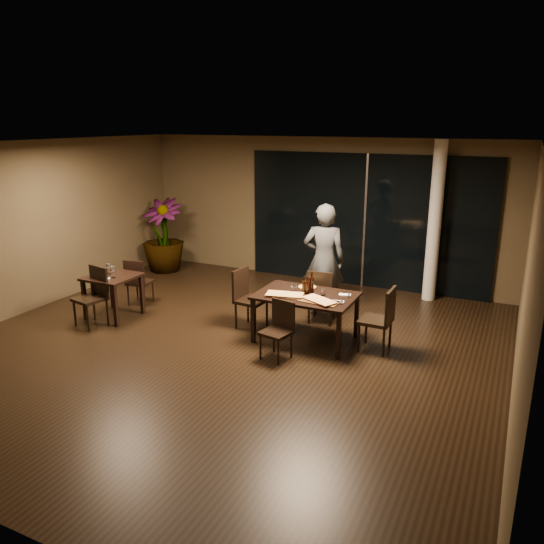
{
  "coord_description": "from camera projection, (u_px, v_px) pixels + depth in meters",
  "views": [
    {
      "loc": [
        3.87,
        -6.38,
        3.34
      ],
      "look_at": [
        0.44,
        0.76,
        1.05
      ],
      "focal_mm": 35.0,
      "sensor_mm": 36.0,
      "label": 1
    }
  ],
  "objects": [
    {
      "name": "round_pizza",
      "position": [
        307.0,
        287.0,
        8.46
      ],
      "size": [
        0.27,
        0.27,
        0.01
      ],
      "primitive_type": "cylinder",
      "color": "red",
      "rests_on": "main_table"
    },
    {
      "name": "wine_glass_b",
      "position": [
        113.0,
        272.0,
        8.98
      ],
      "size": [
        0.09,
        0.09,
        0.19
      ],
      "primitive_type": null,
      "color": "white",
      "rests_on": "side_table"
    },
    {
      "name": "ceiling",
      "position": [
        219.0,
        144.0,
        7.23
      ],
      "size": [
        8.0,
        8.0,
        0.04
      ],
      "primitive_type": "cube",
      "color": "silver",
      "rests_on": "wall_back"
    },
    {
      "name": "bottle_b",
      "position": [
        307.0,
        286.0,
        8.1
      ],
      "size": [
        0.06,
        0.06,
        0.29
      ],
      "primitive_type": null,
      "color": "black",
      "rests_on": "main_table"
    },
    {
      "name": "chair_main_near",
      "position": [
        279.0,
        326.0,
        7.62
      ],
      "size": [
        0.46,
        0.46,
        0.84
      ],
      "rotation": [
        0.0,
        0.0,
        -0.2
      ],
      "color": "black",
      "rests_on": "ground"
    },
    {
      "name": "chair_main_far",
      "position": [
        321.0,
        294.0,
        8.88
      ],
      "size": [
        0.49,
        0.49,
        0.94
      ],
      "rotation": [
        0.0,
        0.0,
        3.27
      ],
      "color": "black",
      "rests_on": "ground"
    },
    {
      "name": "wall_back",
      "position": [
        321.0,
        210.0,
        11.16
      ],
      "size": [
        8.0,
        0.1,
        3.0
      ],
      "primitive_type": "cube",
      "color": "#483C26",
      "rests_on": "ground"
    },
    {
      "name": "tumbler_left",
      "position": [
        294.0,
        288.0,
        8.28
      ],
      "size": [
        0.08,
        0.08,
        0.09
      ],
      "primitive_type": "cylinder",
      "color": "white",
      "rests_on": "main_table"
    },
    {
      "name": "side_napkin",
      "position": [
        104.0,
        279.0,
        8.92
      ],
      "size": [
        0.21,
        0.17,
        0.01
      ],
      "primitive_type": "cube",
      "rotation": [
        0.0,
        0.0,
        0.4
      ],
      "color": "white",
      "rests_on": "side_table"
    },
    {
      "name": "main_table",
      "position": [
        306.0,
        299.0,
        8.15
      ],
      "size": [
        1.5,
        1.0,
        0.75
      ],
      "color": "black",
      "rests_on": "ground"
    },
    {
      "name": "tumbler_right",
      "position": [
        323.0,
        292.0,
        8.1
      ],
      "size": [
        0.08,
        0.08,
        0.09
      ],
      "primitive_type": "cylinder",
      "color": "white",
      "rests_on": "main_table"
    },
    {
      "name": "napkin_near",
      "position": [
        338.0,
        302.0,
        7.79
      ],
      "size": [
        0.2,
        0.14,
        0.01
      ],
      "primitive_type": "cube",
      "rotation": [
        0.0,
        0.0,
        0.22
      ],
      "color": "silver",
      "rests_on": "main_table"
    },
    {
      "name": "oblong_pizza_left",
      "position": [
        285.0,
        295.0,
        8.06
      ],
      "size": [
        0.58,
        0.36,
        0.02
      ],
      "primitive_type": null,
      "rotation": [
        0.0,
        0.0,
        0.22
      ],
      "color": "maroon",
      "rests_on": "pizza_board_left"
    },
    {
      "name": "column",
      "position": [
        435.0,
        222.0,
        9.81
      ],
      "size": [
        0.24,
        0.24,
        3.0
      ],
      "primitive_type": "cylinder",
      "color": "silver",
      "rests_on": "ground"
    },
    {
      "name": "window_panel",
      "position": [
        365.0,
        221.0,
        10.7
      ],
      "size": [
        5.0,
        0.06,
        2.7
      ],
      "primitive_type": "cube",
      "color": "black",
      "rests_on": "ground"
    },
    {
      "name": "diner",
      "position": [
        324.0,
        260.0,
        9.17
      ],
      "size": [
        0.76,
        0.6,
        1.98
      ],
      "primitive_type": "imported",
      "rotation": [
        0.0,
        0.0,
        3.39
      ],
      "color": "#303336",
      "rests_on": "ground"
    },
    {
      "name": "chair_side_near",
      "position": [
        94.0,
        293.0,
        8.84
      ],
      "size": [
        0.54,
        0.54,
        0.99
      ],
      "rotation": [
        0.0,
        0.0,
        -0.2
      ],
      "color": "black",
      "rests_on": "ground"
    },
    {
      "name": "side_table",
      "position": [
        112.0,
        283.0,
        9.15
      ],
      "size": [
        0.8,
        0.8,
        0.75
      ],
      "color": "black",
      "rests_on": "ground"
    },
    {
      "name": "chair_main_left",
      "position": [
        247.0,
        295.0,
        8.74
      ],
      "size": [
        0.49,
        0.49,
        0.99
      ],
      "rotation": [
        0.0,
        0.0,
        1.5
      ],
      "color": "black",
      "rests_on": "ground"
    },
    {
      "name": "potted_plant",
      "position": [
        163.0,
        235.0,
        11.93
      ],
      "size": [
        0.99,
        0.99,
        1.64
      ],
      "primitive_type": "imported",
      "rotation": [
        0.0,
        0.0,
        0.12
      ],
      "color": "#20521B",
      "rests_on": "ground"
    },
    {
      "name": "chair_side_far",
      "position": [
        138.0,
        280.0,
        9.77
      ],
      "size": [
        0.47,
        0.47,
        0.88
      ],
      "rotation": [
        0.0,
        0.0,
        3.32
      ],
      "color": "black",
      "rests_on": "ground"
    },
    {
      "name": "wall_right",
      "position": [
        531.0,
        289.0,
        5.96
      ],
      "size": [
        0.1,
        8.0,
        3.0
      ],
      "primitive_type": "cube",
      "color": "#483C26",
      "rests_on": "ground"
    },
    {
      "name": "pizza_board_right",
      "position": [
        319.0,
        301.0,
        7.8
      ],
      "size": [
        0.6,
        0.33,
        0.01
      ],
      "primitive_type": "cube",
      "rotation": [
        0.0,
        0.0,
        -0.07
      ],
      "color": "#422A15",
      "rests_on": "main_table"
    },
    {
      "name": "oblong_pizza_right",
      "position": [
        319.0,
        300.0,
        7.8
      ],
      "size": [
        0.56,
        0.43,
        0.02
      ],
      "primitive_type": null,
      "rotation": [
        0.0,
        0.0,
        -0.45
      ],
      "color": "#681609",
      "rests_on": "pizza_board_right"
    },
    {
      "name": "wine_glass_a",
      "position": [
        109.0,
        269.0,
        9.18
      ],
      "size": [
        0.09,
        0.09,
        0.19
      ],
      "primitive_type": null,
      "color": "white",
      "rests_on": "side_table"
    },
    {
      "name": "napkin_far",
      "position": [
        345.0,
        295.0,
        8.1
      ],
      "size": [
        0.2,
        0.14,
        0.01
      ],
      "primitive_type": "cube",
      "rotation": [
        0.0,
        0.0,
        0.24
      ],
      "color": "white",
      "rests_on": "main_table"
    },
    {
      "name": "ground",
      "position": [
        224.0,
        347.0,
        8.07
      ],
      "size": [
        8.0,
        8.0,
        0.0
      ],
      "primitive_type": "plane",
      "color": "black",
      "rests_on": "ground"
    },
    {
      "name": "pizza_board_left",
      "position": [
        285.0,
        296.0,
        8.06
      ],
      "size": [
        0.61,
        0.37,
        0.01
      ],
      "primitive_type": "cube",
      "rotation": [
        0.0,
        0.0,
        0.16
      ],
      "color": "#402814",
      "rests_on": "main_table"
    },
    {
      "name": "chair_main_right",
      "position": [
        382.0,
        316.0,
        7.79
      ],
      "size": [
        0.46,
        0.46,
        0.99
      ],
      "rotation": [
        0.0,
        0.0,
        -1.59
      ],
      "color": "black",
      "rests_on": "ground"
    },
    {
      "name": "bottle_a",
      "position": [
        304.0,
        285.0,
        8.13
      ],
      "size": [
        0.06,
        0.06,
        0.28
      ],
      "primitive_type": null,
      "color": "black",
      "rests_on": "main_table"
    },
    {
      "name": "wall_left",
      "position": [
        24.0,
        228.0,
        9.33
      ],
      "size": [
        0.1,
        8.0,
        3.0
      ],
      "primitive_type": "cube",
      "color": "#483C26",
      "rests_on": "ground"
    },
    {
      "name": "bottle_c",
      "position": [
        312.0,
        282.0,
        8.19
      ],
      "size": [
        0.07,
        0.07,
        0.33
      ],
      "primitive_type": null,
      "color": "black",
      "rests_on": "main_table"
    }
  ]
}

